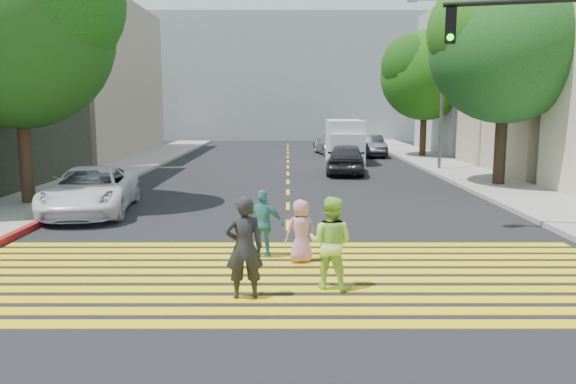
{
  "coord_description": "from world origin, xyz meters",
  "views": [
    {
      "loc": [
        -0.01,
        -9.34,
        3.3
      ],
      "look_at": [
        0.0,
        3.0,
        1.4
      ],
      "focal_mm": 35.0,
      "sensor_mm": 36.0,
      "label": 1
    }
  ],
  "objects_px": {
    "traffic_signal": "(568,76)",
    "tree_left": "(19,22)",
    "pedestrian_extra": "(263,224)",
    "white_van": "(345,143)",
    "pedestrian_man": "(244,248)",
    "tree_right_near": "(508,39)",
    "dark_car_parked": "(371,146)",
    "pedestrian_woman": "(331,243)",
    "pedestrian_child": "(301,231)",
    "white_sedan": "(91,190)",
    "dark_car_near": "(346,158)",
    "silver_car": "(333,144)",
    "tree_right_far": "(426,71)"
  },
  "relations": [
    {
      "from": "tree_left",
      "to": "tree_right_near",
      "type": "height_order",
      "value": "tree_left"
    },
    {
      "from": "pedestrian_child",
      "to": "white_sedan",
      "type": "bearing_deg",
      "value": -60.27
    },
    {
      "from": "pedestrian_extra",
      "to": "dark_car_near",
      "type": "bearing_deg",
      "value": -99.75
    },
    {
      "from": "tree_right_near",
      "to": "white_van",
      "type": "distance_m",
      "value": 12.26
    },
    {
      "from": "pedestrian_extra",
      "to": "white_van",
      "type": "relative_size",
      "value": 0.28
    },
    {
      "from": "pedestrian_woman",
      "to": "white_van",
      "type": "height_order",
      "value": "white_van"
    },
    {
      "from": "tree_right_near",
      "to": "pedestrian_extra",
      "type": "height_order",
      "value": "tree_right_near"
    },
    {
      "from": "tree_right_near",
      "to": "tree_right_far",
      "type": "height_order",
      "value": "tree_right_near"
    },
    {
      "from": "tree_left",
      "to": "pedestrian_man",
      "type": "bearing_deg",
      "value": -49.13
    },
    {
      "from": "traffic_signal",
      "to": "tree_left",
      "type": "bearing_deg",
      "value": 177.72
    },
    {
      "from": "tree_right_far",
      "to": "dark_car_near",
      "type": "distance_m",
      "value": 11.52
    },
    {
      "from": "dark_car_near",
      "to": "traffic_signal",
      "type": "distance_m",
      "value": 14.36
    },
    {
      "from": "white_sedan",
      "to": "silver_car",
      "type": "height_order",
      "value": "silver_car"
    },
    {
      "from": "silver_car",
      "to": "traffic_signal",
      "type": "height_order",
      "value": "traffic_signal"
    },
    {
      "from": "white_sedan",
      "to": "white_van",
      "type": "bearing_deg",
      "value": 51.44
    },
    {
      "from": "pedestrian_child",
      "to": "dark_car_parked",
      "type": "bearing_deg",
      "value": -120.85
    },
    {
      "from": "pedestrian_extra",
      "to": "pedestrian_child",
      "type": "bearing_deg",
      "value": 157.79
    },
    {
      "from": "tree_left",
      "to": "white_sedan",
      "type": "xyz_separation_m",
      "value": [
        2.39,
        -1.13,
        -5.2
      ]
    },
    {
      "from": "dark_car_near",
      "to": "traffic_signal",
      "type": "xyz_separation_m",
      "value": [
        3.94,
        -13.42,
        3.25
      ]
    },
    {
      "from": "dark_car_parked",
      "to": "pedestrian_woman",
      "type": "bearing_deg",
      "value": -101.58
    },
    {
      "from": "dark_car_near",
      "to": "silver_car",
      "type": "xyz_separation_m",
      "value": [
        0.25,
        11.12,
        -0.05
      ]
    },
    {
      "from": "tree_right_far",
      "to": "pedestrian_extra",
      "type": "xyz_separation_m",
      "value": [
        -9.24,
        -23.97,
        -4.72
      ]
    },
    {
      "from": "pedestrian_child",
      "to": "traffic_signal",
      "type": "distance_m",
      "value": 7.64
    },
    {
      "from": "pedestrian_woman",
      "to": "traffic_signal",
      "type": "xyz_separation_m",
      "value": [
        6.0,
        3.94,
        3.17
      ]
    },
    {
      "from": "dark_car_parked",
      "to": "traffic_signal",
      "type": "height_order",
      "value": "traffic_signal"
    },
    {
      "from": "tree_right_near",
      "to": "pedestrian_extra",
      "type": "relative_size",
      "value": 5.81
    },
    {
      "from": "pedestrian_woman",
      "to": "traffic_signal",
      "type": "distance_m",
      "value": 7.85
    },
    {
      "from": "pedestrian_man",
      "to": "pedestrian_woman",
      "type": "relative_size",
      "value": 1.06
    },
    {
      "from": "tree_right_far",
      "to": "pedestrian_extra",
      "type": "distance_m",
      "value": 26.12
    },
    {
      "from": "traffic_signal",
      "to": "tree_right_near",
      "type": "bearing_deg",
      "value": 91.91
    },
    {
      "from": "tree_right_near",
      "to": "tree_right_far",
      "type": "relative_size",
      "value": 1.08
    },
    {
      "from": "pedestrian_woman",
      "to": "pedestrian_extra",
      "type": "relative_size",
      "value": 1.13
    },
    {
      "from": "pedestrian_extra",
      "to": "white_van",
      "type": "xyz_separation_m",
      "value": [
        3.85,
        20.72,
        0.42
      ]
    },
    {
      "from": "tree_right_near",
      "to": "white_van",
      "type": "height_order",
      "value": "tree_right_near"
    },
    {
      "from": "dark_car_parked",
      "to": "white_sedan",
      "type": "bearing_deg",
      "value": -122.14
    },
    {
      "from": "tree_left",
      "to": "traffic_signal",
      "type": "height_order",
      "value": "tree_left"
    },
    {
      "from": "pedestrian_woman",
      "to": "dark_car_parked",
      "type": "height_order",
      "value": "pedestrian_woman"
    },
    {
      "from": "tree_left",
      "to": "silver_car",
      "type": "bearing_deg",
      "value": 60.04
    },
    {
      "from": "pedestrian_child",
      "to": "dark_car_parked",
      "type": "distance_m",
      "value": 25.74
    },
    {
      "from": "tree_left",
      "to": "silver_car",
      "type": "height_order",
      "value": "tree_left"
    },
    {
      "from": "tree_right_far",
      "to": "white_sedan",
      "type": "distance_m",
      "value": 24.4
    },
    {
      "from": "pedestrian_extra",
      "to": "tree_left",
      "type": "bearing_deg",
      "value": -35.7
    },
    {
      "from": "traffic_signal",
      "to": "white_van",
      "type": "bearing_deg",
      "value": 114.42
    },
    {
      "from": "silver_car",
      "to": "traffic_signal",
      "type": "distance_m",
      "value": 25.03
    },
    {
      "from": "traffic_signal",
      "to": "pedestrian_man",
      "type": "bearing_deg",
      "value": -135.23
    },
    {
      "from": "tree_right_near",
      "to": "pedestrian_woman",
      "type": "distance_m",
      "value": 15.93
    },
    {
      "from": "pedestrian_child",
      "to": "pedestrian_woman",
      "type": "bearing_deg",
      "value": 86.9
    },
    {
      "from": "pedestrian_man",
      "to": "pedestrian_extra",
      "type": "height_order",
      "value": "pedestrian_man"
    },
    {
      "from": "pedestrian_man",
      "to": "white_sedan",
      "type": "distance_m",
      "value": 9.46
    },
    {
      "from": "dark_car_near",
      "to": "pedestrian_man",
      "type": "bearing_deg",
      "value": 85.21
    }
  ]
}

